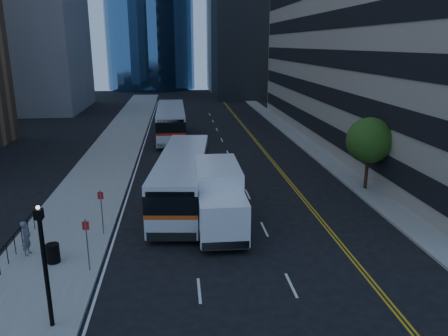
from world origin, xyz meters
name	(u,v)px	position (x,y,z in m)	size (l,w,h in m)	color
ground	(262,245)	(0.00, 0.00, 0.00)	(160.00, 160.00, 0.00)	black
sidewalk_west	(118,144)	(-10.50, 25.00, 0.07)	(5.00, 90.00, 0.15)	gray
sidewalk_east	(300,139)	(9.00, 25.00, 0.07)	(2.00, 90.00, 0.15)	gray
street_tree	(369,140)	(9.00, 8.00, 3.64)	(3.20, 3.20, 5.10)	#332114
lamp_post	(45,262)	(-9.00, -6.00, 2.72)	(0.28, 0.28, 4.56)	black
bus_front	(183,178)	(-4.00, 6.58, 1.80)	(4.17, 13.00, 3.29)	silver
bus_rear	(171,121)	(-4.97, 27.74, 1.87)	(3.04, 13.31, 3.43)	silver
box_truck	(219,197)	(-2.02, 2.66, 1.81)	(2.55, 7.20, 3.44)	white
trash_can	(53,253)	(-10.23, -1.03, 0.61)	(0.62, 0.62, 0.92)	black
pedestrian	(26,238)	(-11.69, -0.09, 1.02)	(0.63, 0.42, 1.74)	#5B5C62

